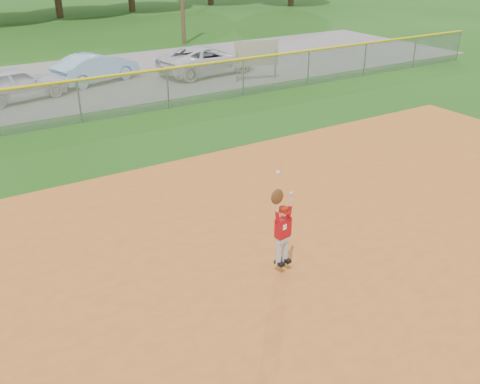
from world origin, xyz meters
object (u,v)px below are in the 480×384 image
(car_white_b, at_px, (207,60))
(car_white_a, at_px, (16,84))
(ballplayer, at_px, (282,227))
(car_blue, at_px, (96,68))
(sponsor_sign, at_px, (257,54))

(car_white_b, bearing_deg, car_white_a, 83.45)
(car_white_b, xyz_separation_m, ballplayer, (-6.89, -15.35, 0.32))
(car_white_a, distance_m, car_blue, 3.81)
(car_blue, relative_size, sponsor_sign, 1.96)
(car_blue, height_order, car_white_b, car_white_b)
(car_white_a, xyz_separation_m, car_blue, (3.61, 1.22, -0.03))
(car_white_b, bearing_deg, car_blue, 70.22)
(car_white_a, height_order, ballplayer, ballplayer)
(car_blue, bearing_deg, ballplayer, 156.41)
(car_white_b, xyz_separation_m, sponsor_sign, (1.23, -2.32, 0.50))
(car_blue, bearing_deg, car_white_b, -119.46)
(car_white_a, xyz_separation_m, sponsor_sign, (9.82, -2.21, 0.49))
(car_blue, xyz_separation_m, sponsor_sign, (6.21, -3.43, 0.52))
(sponsor_sign, relative_size, ballplayer, 1.00)
(car_white_a, height_order, car_white_b, car_white_a)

